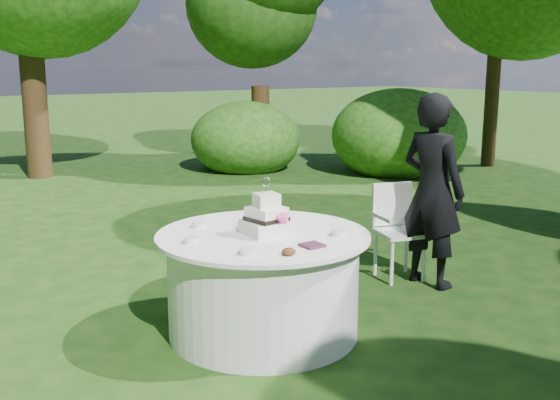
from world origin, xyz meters
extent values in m
plane|color=#13350E|center=(0.00, 0.00, 0.00)|extent=(80.00, 80.00, 0.00)
cube|color=#4C2038|center=(0.08, -0.48, 0.78)|extent=(0.14, 0.14, 0.02)
ellipsoid|color=white|center=(-0.28, -0.51, 0.78)|extent=(0.48, 0.07, 0.01)
imported|color=black|center=(1.86, 0.08, 0.87)|extent=(0.48, 0.67, 1.74)
cylinder|color=silver|center=(0.00, 0.00, 0.37)|extent=(1.40, 1.40, 0.74)
cylinder|color=white|center=(0.00, 0.00, 0.76)|extent=(1.56, 1.56, 0.03)
cube|color=silver|center=(0.01, -0.03, 0.82)|extent=(0.32, 0.32, 0.10)
cube|color=white|center=(0.01, -0.03, 0.92)|extent=(0.26, 0.26, 0.10)
cube|color=white|center=(0.01, -0.03, 1.02)|extent=(0.18, 0.18, 0.10)
cube|color=black|center=(0.01, -0.03, 0.89)|extent=(0.28, 0.28, 0.03)
sphere|color=#DD418B|center=(0.06, -0.16, 0.91)|extent=(0.08, 0.08, 0.08)
cylinder|color=silver|center=(0.01, -0.03, 1.09)|extent=(0.01, 0.01, 0.05)
torus|color=silver|center=(0.01, -0.03, 1.16)|extent=(0.07, 0.02, 0.07)
cube|color=white|center=(1.74, 0.35, 0.44)|extent=(0.50, 0.50, 0.04)
cube|color=white|center=(1.80, 0.52, 0.68)|extent=(0.40, 0.15, 0.41)
cylinder|color=silver|center=(1.54, 0.24, 0.21)|extent=(0.03, 0.03, 0.42)
cylinder|color=white|center=(1.86, 0.14, 0.21)|extent=(0.03, 0.03, 0.42)
cylinder|color=silver|center=(1.63, 0.55, 0.21)|extent=(0.03, 0.03, 0.42)
cylinder|color=silver|center=(1.95, 0.46, 0.21)|extent=(0.03, 0.03, 0.42)
cube|color=white|center=(1.56, 0.40, 0.60)|extent=(0.14, 0.36, 0.03)
cube|color=silver|center=(1.93, 0.29, 0.60)|extent=(0.14, 0.36, 0.03)
cylinder|color=silver|center=(-0.30, 0.43, 0.79)|extent=(0.10, 0.10, 0.04)
cylinder|color=silver|center=(0.41, -0.36, 0.79)|extent=(0.10, 0.10, 0.04)
cylinder|color=silver|center=(-0.38, -0.39, 0.79)|extent=(0.10, 0.10, 0.04)
cylinder|color=silver|center=(-0.55, 0.06, 0.79)|extent=(0.10, 0.10, 0.04)
ellipsoid|color=#562D16|center=(-0.17, -0.56, 0.79)|extent=(0.09, 0.09, 0.05)
ellipsoid|color=#562D16|center=(0.37, 0.43, 0.79)|extent=(0.09, 0.09, 0.05)
camera|label=1|loc=(-2.51, -3.86, 1.98)|focal=42.00mm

